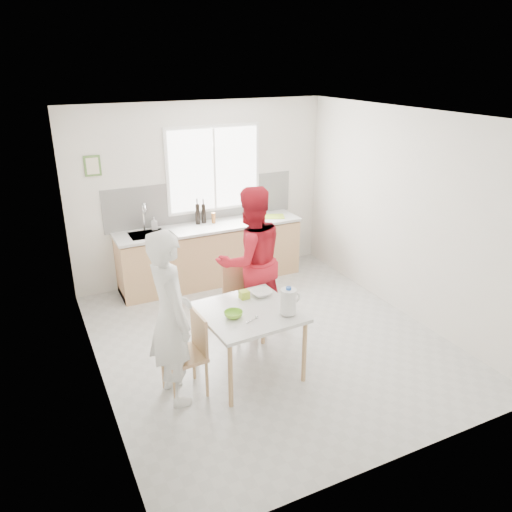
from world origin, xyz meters
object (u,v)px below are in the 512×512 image
at_px(milk_jug, 289,301).
at_px(bowl_white, 261,293).
at_px(bowl_green, 233,314).
at_px(wine_bottle_a, 198,214).
at_px(chair_far, 242,295).
at_px(person_white, 171,318).
at_px(person_red, 251,261).
at_px(wine_bottle_b, 204,213).
at_px(chair_left, 189,351).
at_px(dining_table, 248,317).

bearing_deg(milk_jug, bowl_white, 92.64).
distance_m(bowl_green, wine_bottle_a, 2.72).
distance_m(chair_far, bowl_white, 0.64).
distance_m(person_white, person_red, 1.60).
xyz_separation_m(person_red, wine_bottle_b, (0.02, 1.73, 0.13)).
relative_size(chair_left, milk_jug, 2.97).
bearing_deg(bowl_white, milk_jug, -83.92).
height_order(chair_left, person_red, person_red).
bearing_deg(person_red, wine_bottle_b, -94.26).
distance_m(dining_table, wine_bottle_a, 2.64).
distance_m(dining_table, chair_far, 0.91).
xyz_separation_m(chair_far, person_white, (-1.16, -0.89, 0.40)).
relative_size(bowl_white, milk_jug, 0.79).
distance_m(chair_far, wine_bottle_a, 1.84).
relative_size(chair_far, person_red, 0.49).
relative_size(person_red, bowl_green, 9.49).
height_order(dining_table, milk_jug, milk_jug).
height_order(person_red, milk_jug, person_red).
distance_m(chair_left, person_white, 0.46).
distance_m(person_red, wine_bottle_a, 1.72).
distance_m(bowl_green, wine_bottle_b, 2.76).
relative_size(bowl_white, wine_bottle_b, 0.78).
distance_m(chair_left, bowl_green, 0.58).
relative_size(chair_left, person_white, 0.48).
relative_size(chair_far, wine_bottle_b, 3.08).
bearing_deg(wine_bottle_b, bowl_green, -103.98).
bearing_deg(bowl_green, chair_left, 177.54).
xyz_separation_m(dining_table, person_white, (-0.86, -0.05, 0.22)).
xyz_separation_m(chair_left, wine_bottle_b, (1.15, 2.64, 0.59)).
xyz_separation_m(chair_left, person_white, (-0.17, -0.01, 0.43)).
distance_m(dining_table, milk_jug, 0.49).
bearing_deg(wine_bottle_b, person_red, -90.82).
relative_size(milk_jug, wine_bottle_b, 0.98).
xyz_separation_m(milk_jug, wine_bottle_a, (0.02, 2.85, 0.16)).
distance_m(chair_far, milk_jug, 1.18).
bearing_deg(wine_bottle_b, chair_far, -95.41).
bearing_deg(person_white, dining_table, -90.00).
height_order(person_white, wine_bottle_b, person_white).
relative_size(dining_table, person_red, 0.56).
xyz_separation_m(dining_table, chair_far, (0.30, 0.84, -0.18)).
bearing_deg(person_red, wine_bottle_a, -90.85).
xyz_separation_m(dining_table, wine_bottle_b, (0.47, 2.60, 0.38)).
distance_m(chair_far, person_red, 0.45).
bearing_deg(wine_bottle_a, chair_far, -92.12).
bearing_deg(milk_jug, dining_table, 139.18).
distance_m(chair_far, wine_bottle_b, 1.86).
xyz_separation_m(dining_table, milk_jug, (0.34, -0.26, 0.24)).
height_order(person_red, wine_bottle_b, person_red).
height_order(person_red, wine_bottle_a, person_red).
bearing_deg(chair_left, dining_table, 90.00).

